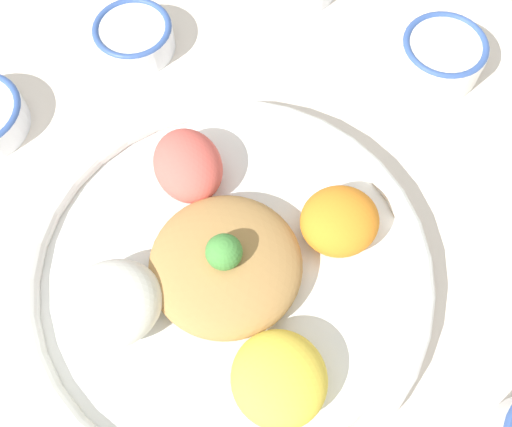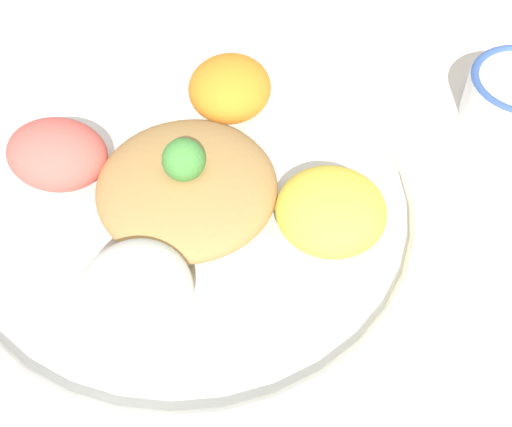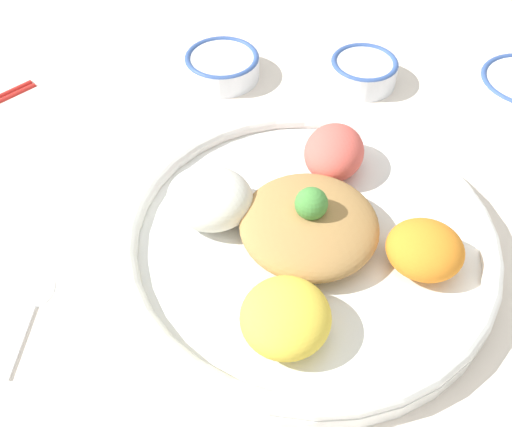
{
  "view_description": "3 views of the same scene",
  "coord_description": "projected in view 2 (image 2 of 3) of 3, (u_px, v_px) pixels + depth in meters",
  "views": [
    {
      "loc": [
        -0.02,
        0.16,
        0.55
      ],
      "look_at": [
        -0.03,
        -0.08,
        0.05
      ],
      "focal_mm": 42.0,
      "sensor_mm": 36.0,
      "label": 1
    },
    {
      "loc": [
        0.26,
        0.21,
        0.46
      ],
      "look_at": [
        -0.02,
        0.02,
        0.02
      ],
      "focal_mm": 50.0,
      "sensor_mm": 36.0,
      "label": 2
    },
    {
      "loc": [
        -0.18,
        0.31,
        0.49
      ],
      "look_at": [
        0.04,
        -0.0,
        0.06
      ],
      "focal_mm": 42.0,
      "sensor_mm": 36.0,
      "label": 3
    }
  ],
  "objects": [
    {
      "name": "ground_plane",
      "position": [
        223.0,
        239.0,
        0.56
      ],
      "size": [
        2.4,
        2.4,
        0.0
      ],
      "primitive_type": "plane",
      "color": "silver"
    },
    {
      "name": "salad_platter",
      "position": [
        192.0,
        200.0,
        0.56
      ],
      "size": [
        0.38,
        0.38,
        0.09
      ],
      "color": "white",
      "rests_on": "ground_plane"
    }
  ]
}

